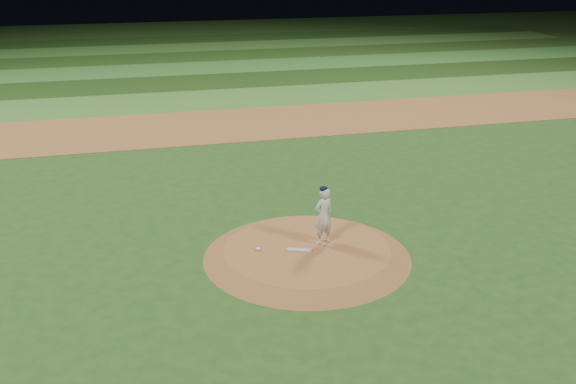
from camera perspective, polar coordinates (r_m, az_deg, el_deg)
The scene contains 12 objects.
ground at distance 17.14m, azimuth 1.69°, elevation -5.75°, with size 120.00×120.00×0.00m, color #264D19.
infield_dirt_band at distance 30.02m, azimuth -5.80°, elevation 5.95°, with size 70.00×6.00×0.02m, color #975F2F.
outfield_stripe_0 at distance 35.32m, azimuth -7.23°, elevation 8.15°, with size 70.00×5.00×0.02m, color #3F7A2C.
outfield_stripe_1 at distance 40.18m, azimuth -8.21°, elevation 9.64°, with size 70.00×5.00×0.02m, color #1F4014.
outfield_stripe_2 at distance 45.07m, azimuth -8.99°, elevation 10.80°, with size 70.00×5.00×0.02m, color #377C2D.
outfield_stripe_3 at distance 49.99m, azimuth -9.62°, elevation 11.74°, with size 70.00×5.00×0.02m, color #244817.
outfield_stripe_4 at distance 54.91m, azimuth -10.13°, elevation 12.50°, with size 70.00×5.00×0.02m, color #3C732A.
outfield_stripe_5 at distance 59.85m, azimuth -10.57°, elevation 13.14°, with size 70.00×5.00×0.02m, color #1D4215.
pitchers_mound at distance 17.09m, azimuth 1.69°, elevation -5.37°, with size 5.50×5.50×0.25m, color #9A5F2F.
pitching_rubber at distance 16.88m, azimuth 1.00°, elevation -5.17°, with size 0.65×0.16×0.03m, color beige.
rosin_bag at distance 16.91m, azimuth -2.68°, elevation -5.06°, with size 0.14×0.14×0.07m, color white.
pitcher_on_mound at distance 17.00m, azimuth 3.15°, elevation -2.09°, with size 0.67×0.55×1.63m.
Camera 1 is at (-4.34, -14.70, 7.67)m, focal length 40.00 mm.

